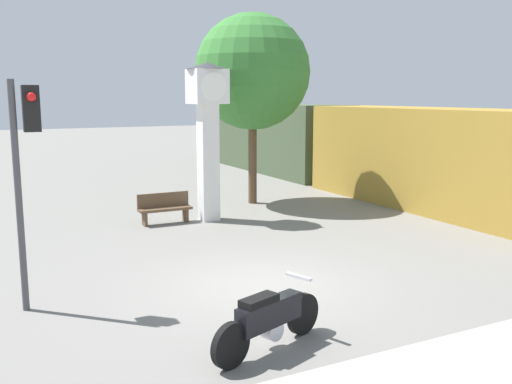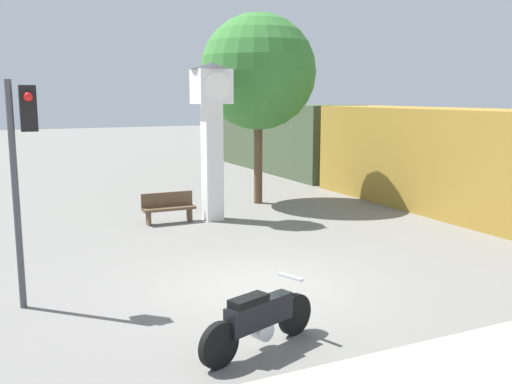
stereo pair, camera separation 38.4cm
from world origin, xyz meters
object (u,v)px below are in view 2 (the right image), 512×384
object	(u,v)px
motorcycle	(259,319)
street_tree	(258,72)
traffic_light	(22,153)
clock_tower	(212,117)
bench	(168,207)
freight_train	(345,146)

from	to	relation	value
motorcycle	street_tree	xyz separation A→B (m)	(5.16, 10.87, 4.13)
motorcycle	traffic_light	xyz separation A→B (m)	(-2.98, 3.43, 2.33)
clock_tower	traffic_light	size ratio (longest dim) A/B	1.17
motorcycle	bench	bearing A→B (deg)	61.99
motorcycle	freight_train	distance (m)	16.74
clock_tower	street_tree	world-z (taller)	street_tree
traffic_light	street_tree	distance (m)	11.17
clock_tower	street_tree	bearing A→B (deg)	37.79
clock_tower	bench	world-z (taller)	clock_tower
freight_train	bench	bearing A→B (deg)	-156.10
motorcycle	clock_tower	distance (m)	9.72
clock_tower	freight_train	bearing A→B (deg)	28.55
freight_train	traffic_light	world-z (taller)	traffic_light
traffic_light	street_tree	world-z (taller)	street_tree
freight_train	clock_tower	bearing A→B (deg)	-151.45
clock_tower	bench	xyz separation A→B (m)	(-1.37, 0.16, -2.69)
traffic_light	street_tree	xyz separation A→B (m)	(8.14, 7.44, 1.79)
clock_tower	street_tree	size ratio (longest dim) A/B	0.72
freight_train	bench	world-z (taller)	freight_train
bench	street_tree	bearing A→B (deg)	24.51
clock_tower	freight_train	world-z (taller)	clock_tower
motorcycle	traffic_light	size ratio (longest dim) A/B	0.54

